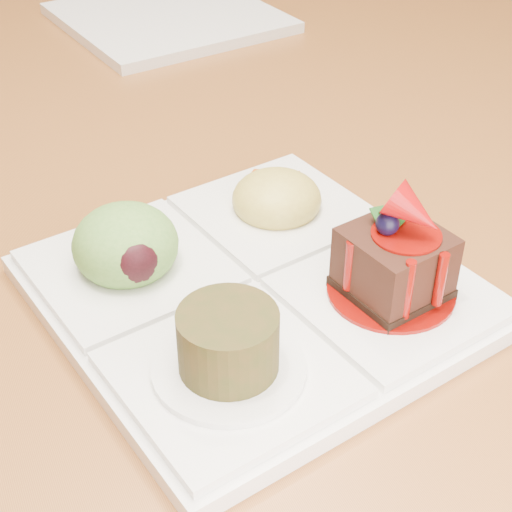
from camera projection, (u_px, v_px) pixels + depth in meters
name	position (u px, v px, depth m)	size (l,w,h in m)	color
ground	(185.00, 487.00, 1.29)	(6.00, 6.00, 0.00)	#5B321A
dining_table	(152.00, 105.00, 0.89)	(1.00, 1.80, 0.75)	brown
sampler_plate	(251.00, 274.00, 0.49)	(0.28, 0.28, 0.10)	white
second_plate	(169.00, 18.00, 0.91)	(0.23, 0.23, 0.01)	white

